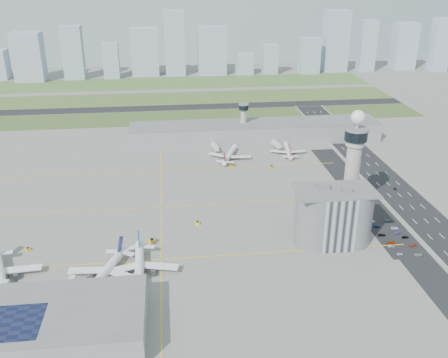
{
  "coord_description": "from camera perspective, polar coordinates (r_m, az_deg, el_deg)",
  "views": [
    {
      "loc": [
        -33.33,
        -249.38,
        139.33
      ],
      "look_at": [
        0.0,
        35.0,
        15.0
      ],
      "focal_mm": 40.0,
      "sensor_mm": 36.0,
      "label": 1
    }
  ],
  "objects": [
    {
      "name": "jet_bridge_far_1",
      "position": [
        413.95,
        5.61,
        4.11
      ],
      "size": [
        5.39,
        14.31,
        5.7
      ],
      "primitive_type": null,
      "rotation": [
        0.0,
        0.0,
        -1.4
      ],
      "color": "silver",
      "rests_on": "ground"
    },
    {
      "name": "tug_1",
      "position": [
        272.51,
        -9.41,
        -7.41
      ],
      "size": [
        3.67,
        3.15,
        1.8
      ],
      "primitive_type": null,
      "rotation": [
        0.0,
        0.0,
        1.96
      ],
      "color": "gold",
      "rests_on": "ground"
    },
    {
      "name": "car_lot_4",
      "position": [
        300.02,
        17.04,
        -5.19
      ],
      "size": [
        3.92,
        1.77,
        1.31
      ],
      "primitive_type": "imported",
      "rotation": [
        0.0,
        0.0,
        1.63
      ],
      "color": "navy",
      "rests_on": "ground"
    },
    {
      "name": "landside_road",
      "position": [
        303.17,
        18.26,
        -5.18
      ],
      "size": [
        18.0,
        260.0,
        0.08
      ],
      "primitive_type": "cube",
      "color": "black",
      "rests_on": "ground"
    },
    {
      "name": "skyline_bldg_15",
      "position": [
        770.52,
        19.88,
        14.11
      ],
      "size": [
        30.25,
        24.2,
        63.4
      ],
      "primitive_type": "cube",
      "color": "#9EADC1",
      "rests_on": "ground"
    },
    {
      "name": "skyline_bldg_8",
      "position": [
        688.04,
        -5.66,
        15.21
      ],
      "size": [
        26.33,
        21.06,
        83.39
      ],
      "primitive_type": "cube",
      "color": "#9EADC1",
      "rests_on": "ground"
    },
    {
      "name": "car_lot_11",
      "position": [
        308.77,
        18.24,
        -4.52
      ],
      "size": [
        4.05,
        1.87,
        1.15
      ],
      "primitive_type": "imported",
      "rotation": [
        0.0,
        0.0,
        1.64
      ],
      "color": "slate",
      "rests_on": "ground"
    },
    {
      "name": "car_lot_6",
      "position": [
        279.65,
        21.32,
        -8.07
      ],
      "size": [
        4.19,
        2.09,
        1.14
      ],
      "primitive_type": "imported",
      "rotation": [
        0.0,
        0.0,
        1.52
      ],
      "color": "#9A9A9A",
      "rests_on": "ground"
    },
    {
      "name": "car_hw_2",
      "position": [
        424.48,
        15.37,
        3.54
      ],
      "size": [
        2.22,
        4.66,
        1.29
      ],
      "primitive_type": "imported",
      "rotation": [
        0.0,
        0.0,
        -0.02
      ],
      "color": "navy",
      "rests_on": "ground"
    },
    {
      "name": "skyline_bldg_16",
      "position": [
        772.59,
        23.48,
        13.91
      ],
      "size": [
        23.04,
        18.43,
        71.56
      ],
      "primitive_type": "cube",
      "color": "#9EADC1",
      "rests_on": "ground"
    },
    {
      "name": "car_hw_4",
      "position": [
        473.49,
        11.13,
        5.99
      ],
      "size": [
        1.83,
        3.62,
        1.18
      ],
      "primitive_type": "imported",
      "rotation": [
        0.0,
        0.0,
        -0.13
      ],
      "color": "gray",
      "rests_on": "ground"
    },
    {
      "name": "secondary_tower",
      "position": [
        421.95,
        2.24,
        6.86
      ],
      "size": [
        8.6,
        8.6,
        31.9
      ],
      "color": "#ADAAA5",
      "rests_on": "ground"
    },
    {
      "name": "highway",
      "position": [
        321.86,
        21.62,
        -3.96
      ],
      "size": [
        28.0,
        500.0,
        0.1
      ],
      "primitive_type": "cube",
      "color": "black",
      "rests_on": "ground"
    },
    {
      "name": "admin_building",
      "position": [
        272.7,
        12.37,
        -4.18
      ],
      "size": [
        42.0,
        24.0,
        33.5
      ],
      "color": "#B2B2B7",
      "rests_on": "ground"
    },
    {
      "name": "control_tower",
      "position": [
        297.01,
        14.57,
        2.13
      ],
      "size": [
        14.0,
        14.0,
        64.5
      ],
      "color": "#ADAAA5",
      "rests_on": "ground"
    },
    {
      "name": "taxiway_line_v",
      "position": [
        312.26,
        -7.21,
        -3.23
      ],
      "size": [
        0.6,
        260.0,
        0.01
      ],
      "primitive_type": "cube",
      "color": "yellow",
      "rests_on": "ground"
    },
    {
      "name": "parking_lot",
      "position": [
        292.95,
        18.84,
        -6.31
      ],
      "size": [
        20.0,
        44.0,
        0.1
      ],
      "primitive_type": "cube",
      "color": "black",
      "rests_on": "ground"
    },
    {
      "name": "tug_4",
      "position": [
        370.81,
        0.98,
        1.54
      ],
      "size": [
        3.52,
        3.17,
        1.69
      ],
      "primitive_type": null,
      "rotation": [
        0.0,
        0.0,
        -2.09
      ],
      "color": "#D28100",
      "rests_on": "ground"
    },
    {
      "name": "skyline_bldg_7",
      "position": [
        695.32,
        -9.03,
        14.2
      ],
      "size": [
        35.76,
        28.61,
        61.22
      ],
      "primitive_type": "cube",
      "color": "#9EADC1",
      "rests_on": "ground"
    },
    {
      "name": "car_lot_9",
      "position": [
        296.99,
        19.3,
        -5.83
      ],
      "size": [
        3.66,
        1.65,
        1.16
      ],
      "primitive_type": "imported",
      "rotation": [
        0.0,
        0.0,
        1.69
      ],
      "color": "navy",
      "rests_on": "ground"
    },
    {
      "name": "tug_2",
      "position": [
        275.28,
        -8.26,
        -6.96
      ],
      "size": [
        3.68,
        2.61,
        2.08
      ],
      "primitive_type": null,
      "rotation": [
        0.0,
        0.0,
        1.53
      ],
      "color": "yellow",
      "rests_on": "ground"
    },
    {
      "name": "taxiway_line_h_1",
      "position": [
        312.26,
        -7.21,
        -3.23
      ],
      "size": [
        260.0,
        0.6,
        0.01
      ],
      "primitive_type": "cube",
      "color": "yellow",
      "rests_on": "ground"
    },
    {
      "name": "car_lot_0",
      "position": [
        277.12,
        19.45,
        -8.08
      ],
      "size": [
        3.34,
        1.47,
        1.12
      ],
      "primitive_type": "imported",
      "rotation": [
        0.0,
        0.0,
        1.52
      ],
      "color": "silver",
      "rests_on": "ground"
    },
    {
      "name": "car_lot_7",
      "position": [
        287.18,
        20.79,
        -7.11
      ],
      "size": [
        4.36,
        2.14,
        1.22
      ],
      "primitive_type": "imported",
      "rotation": [
        0.0,
        0.0,
        1.67
      ],
      "color": "#A72C21",
      "rests_on": "ground"
    },
    {
      "name": "barrier_left",
      "position": [
        315.41,
        19.38,
        -4.07
      ],
      "size": [
        0.6,
        500.0,
        1.2
      ],
      "primitive_type": "cube",
      "color": "#9E9E99",
      "rests_on": "ground"
    },
    {
      "name": "airplane_far_b",
      "position": [
        399.01,
        7.34,
        3.57
      ],
      "size": [
        33.11,
        37.6,
        9.62
      ],
      "primitive_type": null,
      "rotation": [
        0.0,
        0.0,
        1.45
      ],
      "color": "white",
      "rests_on": "ground"
    },
    {
      "name": "skyline_bldg_5",
      "position": [
        687.36,
        -16.87,
        13.64
      ],
      "size": [
        25.49,
        20.39,
        66.89
      ],
      "primitive_type": "cube",
      "color": "#9EADC1",
      "rests_on": "ground"
    },
    {
      "name": "grass_strip_2",
      "position": [
        644.74,
        -5.44,
        10.89
      ],
      "size": [
        480.0,
        70.0,
        0.08
      ],
      "primitive_type": "cube",
      "color": "#496730",
      "rests_on": "ground"
    },
    {
      "name": "car_lot_5",
      "position": [
        304.93,
        16.55,
        -4.66
      ],
      "size": [
        3.46,
        1.55,
        1.1
      ],
      "primitive_type": "imported",
      "rotation": [
        0.0,
        0.0,
        1.45
      ],
      "color": "white",
      "rests_on": "ground"
    },
    {
      "name": "tug_5",
      "position": [
        371.26,
        5.45,
        1.46
      ],
      "size": [
        3.43,
        3.19,
        1.64
      ],
      "primitive_type": null,
      "rotation": [
        0.0,
        0.0,
        -0.97
      ],
      "color": "gold",
      "rests_on": "ground"
    },
    {
      "name": "skyline_bldg_10",
      "position": [
        692.9,
        2.34,
        13.02
      ],
      "size": [
        23.01,
        18.41,
        27.75
      ],
      "primitive_type": "cube",
      "color": "#9EADC1",
      "rests_on": "ground"
    },
    {
      "name": "airplane_far_a",
      "position": [
        385.53,
        0.66,
        3.16
      ],
      "size": [
        44.97,
        48.53,
        11.05
      ],
      "primitive_type": null,
      "rotation": [
        0.0,
        0.0,
        1.22
      ],
      "color": "white",
      "rests_on": "ground"
    },
    {
      "name": "taxiway_line_h_0",
      "position": [
        259.97,
        -7.2,
        -9.15
      ],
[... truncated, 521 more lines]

